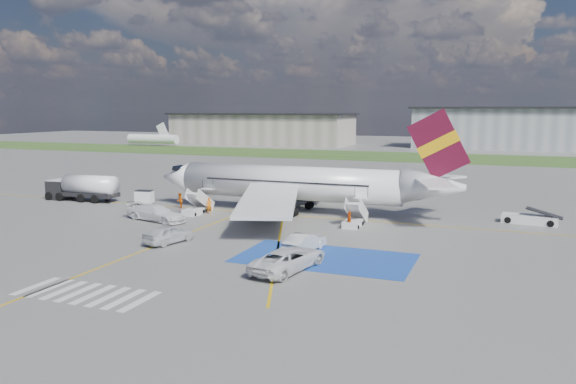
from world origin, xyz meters
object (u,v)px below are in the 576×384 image
car_silver_b (304,242)px  van_white_a (289,255)px  airliner (302,184)px  gpu_cart (144,198)px  car_silver_a (169,234)px  van_white_b (156,210)px  fuel_tanker (83,190)px  belt_loader (530,220)px

car_silver_b → van_white_a: size_ratio=0.80×
airliner → gpu_cart: (-20.43, -1.65, -2.60)m
car_silver_a → car_silver_b: car_silver_a is taller
van_white_b → airliner: bearing=-38.3°
airliner → gpu_cart: airliner is taller
fuel_tanker → car_silver_a: bearing=-35.2°
gpu_cart → van_white_a: bearing=-47.8°
belt_loader → van_white_a: bearing=-118.1°
van_white_a → gpu_cart: bearing=-26.5°
car_silver_b → belt_loader: bearing=-120.9°
van_white_b → gpu_cart: bearing=55.6°
airliner → fuel_tanker: size_ratio=3.68×
fuel_tanker → gpu_cart: fuel_tanker is taller
airliner → belt_loader: (24.28, 2.79, -2.96)m
gpu_cart → van_white_b: bearing=-59.3°
belt_loader → van_white_b: bearing=-154.3°
belt_loader → van_white_a: (-17.29, -24.88, 0.68)m
fuel_tanker → airliner: bearing=3.4°
airliner → car_silver_b: bearing=-69.4°
car_silver_b → airliner: bearing=-57.2°
airliner → belt_loader: airliner is taller
fuel_tanker → belt_loader: fuel_tanker is taller
gpu_cart → car_silver_b: gpu_cart is taller
van_white_a → car_silver_b: bearing=-71.8°
car_silver_b → fuel_tanker: bearing=-9.5°
van_white_b → car_silver_b: bearing=-94.9°
belt_loader → car_silver_b: 26.45m
airliner → belt_loader: 24.62m
car_silver_b → van_white_a: (0.78, -5.58, 0.33)m
fuel_tanker → car_silver_a: fuel_tanker is taller
van_white_b → van_white_a: bearing=-107.3°
car_silver_a → van_white_a: 13.56m
belt_loader → van_white_a: size_ratio=1.01×
gpu_cart → car_silver_a: 21.99m
gpu_cart → belt_loader: bearing=-5.5°
airliner → van_white_a: (6.99, -22.10, -2.28)m
fuel_tanker → car_silver_b: (35.71, -14.22, -0.65)m
van_white_a → car_silver_a: bearing=-6.3°
fuel_tanker → van_white_a: fuel_tanker is taller
belt_loader → van_white_a: 30.31m
airliner → van_white_a: size_ratio=6.21×
van_white_a → van_white_b: bearing=-20.9°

